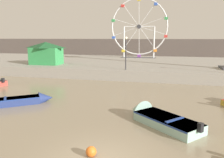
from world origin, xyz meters
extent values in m
cube|color=gray|center=(0.00, 27.21, 0.59)|extent=(110.00, 21.17, 1.18)
cube|color=#564C47|center=(0.00, 47.04, 2.20)|extent=(140.00, 3.00, 4.40)
cube|color=#93BCAD|center=(2.54, 4.36, 0.26)|extent=(3.92, 3.71, 0.52)
cube|color=navy|center=(2.54, 4.36, 0.48)|extent=(3.91, 3.70, 0.08)
cone|color=#93BCAD|center=(0.72, 5.96, 0.26)|extent=(1.78, 1.82, 1.50)
cube|color=black|center=(4.05, 3.04, 0.63)|extent=(0.31, 0.31, 0.44)
cube|color=navy|center=(2.90, 4.05, 0.55)|extent=(1.01, 1.12, 0.06)
cube|color=black|center=(-13.34, 11.16, 0.62)|extent=(0.26, 0.28, 0.44)
cube|color=navy|center=(-8.29, 5.87, 0.26)|extent=(3.54, 3.09, 0.53)
cube|color=navy|center=(-8.29, 5.87, 0.49)|extent=(3.53, 3.08, 0.08)
cone|color=navy|center=(-6.46, 7.31, 0.26)|extent=(1.41, 1.40, 0.99)
cube|color=navy|center=(-8.66, 5.59, 0.56)|extent=(0.67, 0.80, 0.06)
torus|color=silver|center=(-2.96, 33.60, 6.65)|extent=(9.99, 0.24, 9.99)
cylinder|color=#38383D|center=(-2.96, 33.60, 6.65)|extent=(0.70, 0.50, 0.70)
cylinder|color=silver|center=(-4.43, 33.60, 8.59)|extent=(3.02, 0.08, 3.92)
cube|color=red|center=(-5.91, 33.60, 10.25)|extent=(0.56, 0.48, 0.44)
cylinder|color=silver|center=(-5.29, 33.60, 7.35)|extent=(4.69, 0.08, 1.48)
cube|color=#33934C|center=(-7.62, 33.60, 7.77)|extent=(0.56, 0.48, 0.44)
cylinder|color=silver|center=(-5.26, 33.60, 5.84)|extent=(4.63, 0.08, 1.69)
cube|color=#3356B7|center=(-7.55, 33.60, 4.76)|extent=(0.56, 0.48, 0.44)
cylinder|color=silver|center=(-4.34, 33.60, 4.65)|extent=(2.84, 0.08, 4.05)
cube|color=yellow|center=(-5.73, 33.60, 2.36)|extent=(0.56, 0.48, 0.44)
cylinder|color=silver|center=(-2.90, 33.60, 4.21)|extent=(0.19, 0.08, 4.87)
cube|color=purple|center=(-2.85, 33.60, 1.50)|extent=(0.56, 0.48, 0.44)
cylinder|color=silver|center=(-1.48, 33.60, 4.71)|extent=(3.02, 0.08, 3.92)
cube|color=orange|center=(0.00, 33.60, 2.49)|extent=(0.56, 0.48, 0.44)
cylinder|color=silver|center=(-0.62, 33.60, 5.95)|extent=(4.69, 0.08, 1.48)
cube|color=red|center=(1.71, 33.60, 4.97)|extent=(0.56, 0.48, 0.44)
cylinder|color=silver|center=(-0.66, 33.60, 7.45)|extent=(4.63, 0.08, 1.69)
cube|color=#33934C|center=(1.64, 33.60, 7.98)|extent=(0.56, 0.48, 0.44)
cylinder|color=silver|center=(-1.57, 33.60, 8.65)|extent=(2.84, 0.08, 4.05)
cube|color=#3356B7|center=(-0.18, 33.60, 10.37)|extent=(0.56, 0.48, 0.44)
cylinder|color=silver|center=(-3.01, 33.60, 9.08)|extent=(0.19, 0.08, 4.87)
cylinder|color=silver|center=(-5.64, 33.60, 3.91)|extent=(0.28, 0.28, 5.47)
cylinder|color=silver|center=(-0.28, 33.60, 3.91)|extent=(0.28, 0.28, 5.47)
cylinder|color=silver|center=(-2.96, 33.60, 6.65)|extent=(5.36, 0.18, 0.18)
cube|color=#4C4C51|center=(-2.96, 33.60, 1.22)|extent=(6.16, 1.20, 0.08)
cube|color=#33934C|center=(-13.74, 20.29, 2.29)|extent=(3.97, 2.44, 2.23)
pyramid|color=#1C512A|center=(-13.74, 20.29, 3.79)|extent=(4.36, 2.68, 0.80)
cylinder|color=#2D2D33|center=(-2.27, 17.64, 2.88)|extent=(0.12, 0.12, 3.41)
sphere|color=#F2EACC|center=(-2.27, 17.64, 4.72)|extent=(0.32, 0.32, 0.32)
sphere|color=orange|center=(-0.43, 0.33, 0.22)|extent=(0.44, 0.44, 0.44)
camera|label=1|loc=(2.50, -7.90, 4.80)|focal=37.03mm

